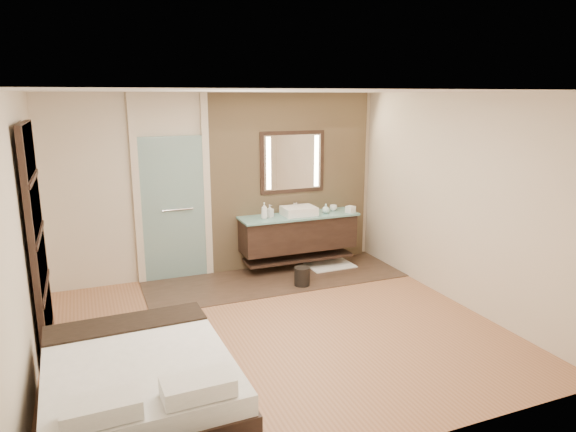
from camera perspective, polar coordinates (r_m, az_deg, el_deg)
name	(u,v)px	position (r m, az deg, el deg)	size (l,w,h in m)	color
floor	(276,330)	(6.10, -1.32, -12.56)	(5.00, 5.00, 0.00)	#925C3D
tile_strip	(276,278)	(7.68, -1.38, -6.94)	(3.80, 1.30, 0.01)	#34271C
stone_wall	(291,181)	(8.06, 0.36, 3.94)	(2.60, 0.08, 2.70)	tan
vanity	(298,233)	(7.96, 1.15, -1.86)	(1.85, 0.55, 0.88)	black
mirror_unit	(293,162)	(7.97, 0.51, 6.01)	(1.06, 0.04, 0.96)	black
frosted_door	(173,203)	(7.59, -12.64, 1.44)	(1.10, 0.12, 2.70)	#B9EAE6
shoji_partition	(37,238)	(5.94, -26.10, -2.23)	(0.06, 1.20, 2.40)	black
bed	(139,388)	(4.64, -16.18, -17.93)	(1.53, 1.89, 0.71)	black
bath_mat	(330,265)	(8.23, 4.71, -5.47)	(0.72, 0.50, 0.02)	white
waste_bin	(302,277)	(7.36, 1.57, -6.76)	(0.22, 0.22, 0.28)	black
tissue_box	(350,209)	(8.09, 6.96, 0.74)	(0.12, 0.12, 0.10)	silver
soap_bottle_a	(264,211)	(7.63, -2.65, 0.60)	(0.09, 0.09, 0.24)	white
soap_bottle_b	(270,211)	(7.72, -2.03, 0.57)	(0.09, 0.09, 0.19)	#B2B2B2
soap_bottle_c	(326,209)	(8.00, 4.21, 0.84)	(0.12, 0.12, 0.15)	#ABD7D1
cup	(333,208)	(8.21, 5.06, 0.93)	(0.11, 0.11, 0.09)	white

